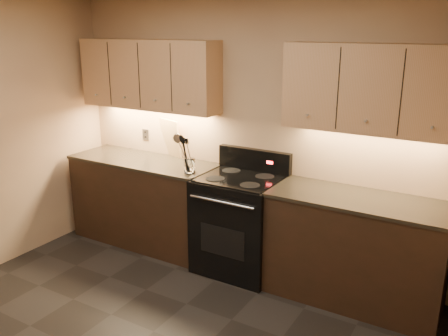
# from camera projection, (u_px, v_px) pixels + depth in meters

# --- Properties ---
(wall_back) EXTENTS (4.00, 0.04, 2.60)m
(wall_back) POSITION_uv_depth(u_px,v_px,m) (249.00, 131.00, 4.59)
(wall_back) COLOR tan
(wall_back) RESTS_ON ground
(counter_left) EXTENTS (1.62, 0.62, 0.93)m
(counter_left) POSITION_uv_depth(u_px,v_px,m) (145.00, 201.00, 5.12)
(counter_left) COLOR black
(counter_left) RESTS_ON ground
(counter_right) EXTENTS (1.46, 0.62, 0.93)m
(counter_right) POSITION_uv_depth(u_px,v_px,m) (355.00, 249.00, 4.00)
(counter_right) COLOR black
(counter_right) RESTS_ON ground
(stove) EXTENTS (0.76, 0.68, 1.14)m
(stove) POSITION_uv_depth(u_px,v_px,m) (240.00, 222.00, 4.52)
(stove) COLOR black
(stove) RESTS_ON ground
(upper_cab_left) EXTENTS (1.60, 0.30, 0.70)m
(upper_cab_left) POSITION_uv_depth(u_px,v_px,m) (149.00, 75.00, 4.86)
(upper_cab_left) COLOR tan
(upper_cab_left) RESTS_ON wall_back
(upper_cab_right) EXTENTS (1.44, 0.30, 0.70)m
(upper_cab_right) POSITION_uv_depth(u_px,v_px,m) (374.00, 89.00, 3.74)
(upper_cab_right) COLOR tan
(upper_cab_right) RESTS_ON wall_back
(outlet_plate) EXTENTS (0.08, 0.01, 0.12)m
(outlet_plate) POSITION_uv_depth(u_px,v_px,m) (146.00, 135.00, 5.27)
(outlet_plate) COLOR #B2B5BA
(outlet_plate) RESTS_ON wall_back
(utensil_crock) EXTENTS (0.14, 0.14, 0.14)m
(utensil_crock) POSITION_uv_depth(u_px,v_px,m) (190.00, 166.00, 4.53)
(utensil_crock) COLOR white
(utensil_crock) RESTS_ON counter_left
(cutting_board) EXTENTS (0.32, 0.17, 0.40)m
(cutting_board) POSITION_uv_depth(u_px,v_px,m) (171.00, 138.00, 5.06)
(cutting_board) COLOR tan
(cutting_board) RESTS_ON counter_left
(black_spoon) EXTENTS (0.10, 0.14, 0.36)m
(black_spoon) POSITION_uv_depth(u_px,v_px,m) (189.00, 152.00, 4.52)
(black_spoon) COLOR black
(black_spoon) RESTS_ON utensil_crock
(black_turner) EXTENTS (0.16, 0.11, 0.35)m
(black_turner) POSITION_uv_depth(u_px,v_px,m) (187.00, 155.00, 4.48)
(black_turner) COLOR black
(black_turner) RESTS_ON utensil_crock
(steel_spatula) EXTENTS (0.15, 0.11, 0.35)m
(steel_spatula) POSITION_uv_depth(u_px,v_px,m) (193.00, 154.00, 4.48)
(steel_spatula) COLOR silver
(steel_spatula) RESTS_ON utensil_crock
(steel_skimmer) EXTENTS (0.24, 0.11, 0.37)m
(steel_skimmer) POSITION_uv_depth(u_px,v_px,m) (191.00, 153.00, 4.46)
(steel_skimmer) COLOR silver
(steel_skimmer) RESTS_ON utensil_crock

